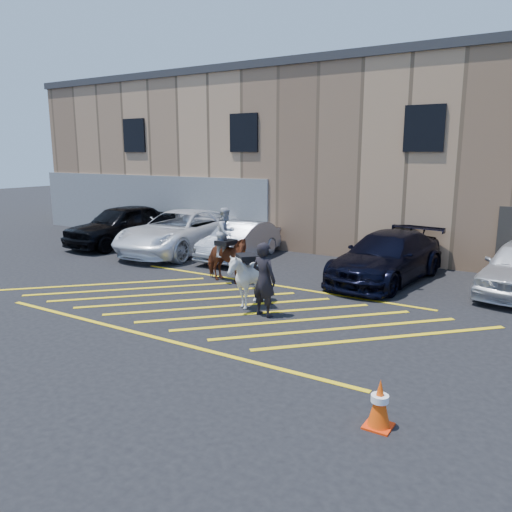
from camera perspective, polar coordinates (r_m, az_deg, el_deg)
The scene contains 11 objects.
ground at distance 12.96m, azimuth -3.19°, elevation -5.45°, with size 90.00×90.00×0.00m, color black.
car_black_suv at distance 21.63m, azimuth -15.03°, elevation 3.44°, with size 2.03×5.04×1.72m, color black.
car_white_pickup at distance 19.61m, azimuth -8.60°, elevation 2.77°, with size 2.71×5.87×1.63m, color white.
car_silver_sedan at distance 18.27m, azimuth -1.85°, elevation 1.78°, with size 1.41×4.05×1.34m, color #999DA7.
car_blue_suv at distance 15.55m, azimuth 14.72°, elevation -0.13°, with size 2.05×5.05×1.47m, color black.
handler at distance 11.76m, azimuth 0.91°, elevation -2.70°, with size 0.65×0.43×1.79m, color black.
warehouse at distance 23.26m, azimuth 14.05°, elevation 10.96°, with size 32.42×10.20×7.30m.
hatching_zone at distance 12.72m, azimuth -3.97°, elevation -5.76°, with size 12.60×5.12×0.01m.
mounted_bay at distance 14.83m, azimuth -3.43°, elevation 0.38°, with size 1.75×0.89×2.25m.
saddled_white at distance 12.50m, azimuth -0.98°, elevation -2.62°, with size 1.73×1.74×1.43m.
traffic_cone at distance 7.52m, azimuth 13.94°, elevation -16.03°, with size 0.39×0.39×0.73m.
Camera 1 is at (7.08, -10.16, 3.82)m, focal length 35.00 mm.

